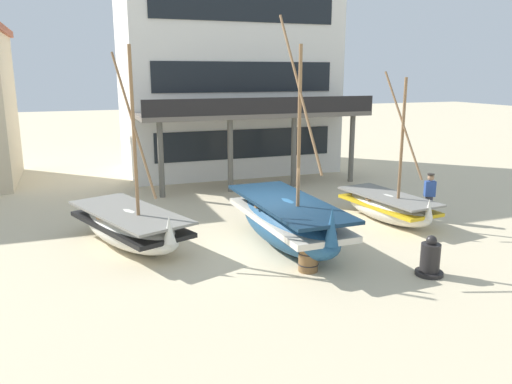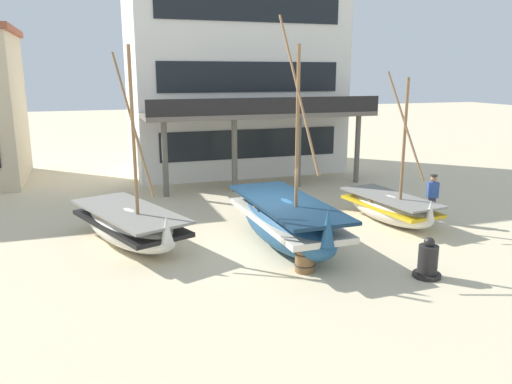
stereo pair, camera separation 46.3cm
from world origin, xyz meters
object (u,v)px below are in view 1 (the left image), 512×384
Objects in this scene: fishing_boat_near_left at (130,226)px; wooden_barrel at (308,258)px; fishing_boat_far_right at (388,206)px; harbor_building_main at (226,77)px; fisherman_by_hull at (429,198)px; capstan_winch at (430,259)px; fishing_boat_centre_large at (288,221)px.

wooden_barrel is at bearing -41.91° from fishing_boat_near_left.
wooden_barrel is at bearing -145.54° from fishing_boat_far_right.
fishing_boat_near_left is 8.33× the size of wooden_barrel.
fishing_boat_near_left reaches higher than fishing_boat_far_right.
harbor_building_main is at bearing 59.93° from fishing_boat_near_left.
fishing_boat_far_right is at bearing -3.32° from fishing_boat_near_left.
fishing_boat_far_right reaches higher than fisherman_by_hull.
fishing_boat_far_right is 12.67m from harbor_building_main.
fisherman_by_hull reaches higher than wooden_barrel.
fisherman_by_hull is at bearing -5.45° from fishing_boat_near_left.
fishing_boat_near_left is 13.59m from harbor_building_main.
fisherman_by_hull is at bearing -73.21° from harbor_building_main.
wooden_barrel is at bearing -98.96° from harbor_building_main.
capstan_winch is 1.52× the size of wooden_barrel.
fishing_boat_near_left is at bearing -120.07° from harbor_building_main.
fisherman_by_hull is 6.61m from wooden_barrel.
fishing_boat_centre_large is at bearing -99.11° from harbor_building_main.
fishing_boat_centre_large is at bearing -21.33° from fishing_boat_near_left.
fishing_boat_near_left is 5.54m from wooden_barrel.
wooden_barrel is (-4.65, -3.19, -0.18)m from fishing_boat_far_right.
fisherman_by_hull is at bearing 7.48° from fishing_boat_centre_large.
fishing_boat_far_right is 3.04× the size of fisherman_by_hull.
fishing_boat_centre_large is at bearing -164.55° from fishing_boat_far_right.
harbor_building_main is at bearing 91.63° from capstan_winch.
fishing_boat_near_left is 0.87× the size of fishing_boat_centre_large.
fishing_boat_centre_large is at bearing 82.03° from wooden_barrel.
fisherman_by_hull is (10.12, -0.97, 0.23)m from fishing_boat_near_left.
fishing_boat_far_right is 4.88m from capstan_winch.
fishing_boat_near_left is 8.56m from capstan_winch.
fishing_boat_centre_large reaches higher than fishing_boat_far_right.
harbor_building_main is (-2.31, 11.67, 4.34)m from fishing_boat_far_right.
fishing_boat_centre_large is 4.18m from capstan_winch.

